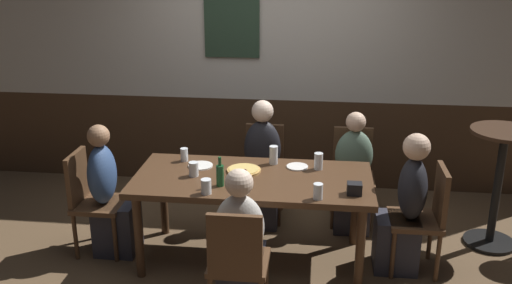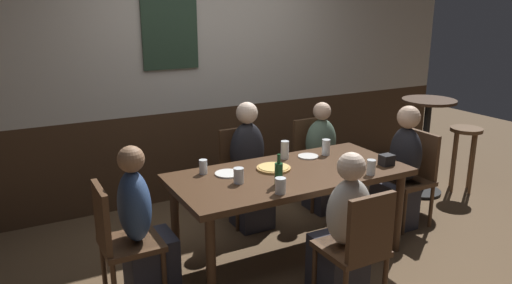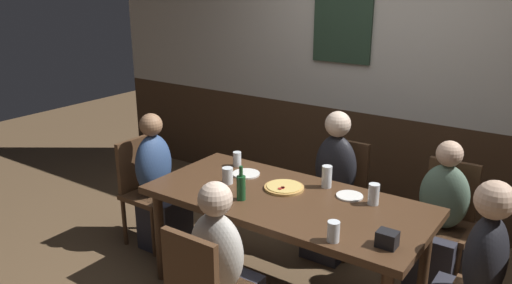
{
  "view_description": "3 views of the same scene",
  "coord_description": "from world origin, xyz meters",
  "px_view_note": "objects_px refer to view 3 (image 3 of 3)",
  "views": [
    {
      "loc": [
        0.51,
        -4.13,
        2.48
      ],
      "look_at": [
        0.02,
        0.07,
        1.01
      ],
      "focal_mm": 39.75,
      "sensor_mm": 36.0,
      "label": 1
    },
    {
      "loc": [
        -1.98,
        -3.09,
        2.04
      ],
      "look_at": [
        -0.24,
        0.12,
        0.99
      ],
      "focal_mm": 34.31,
      "sensor_mm": 36.0,
      "label": 2
    },
    {
      "loc": [
        1.59,
        -2.64,
        2.13
      ],
      "look_at": [
        -0.19,
        -0.08,
        1.11
      ],
      "focal_mm": 35.38,
      "sensor_mm": 36.0,
      "label": 3
    }
  ],
  "objects_px": {
    "beer_bottle_green": "(241,187)",
    "chair_right_far": "(446,215)",
    "person_mid_far": "(332,196)",
    "pint_glass_stout": "(374,195)",
    "beer_glass_tall": "(228,177)",
    "plate_white_small": "(350,196)",
    "beer_glass_half": "(237,160)",
    "dining_table": "(286,208)",
    "person_head_west": "(160,193)",
    "pizza": "(284,187)",
    "chair_head_west": "(145,185)",
    "condiment_caddy": "(387,239)",
    "plate_white_large": "(246,174)",
    "chair_mid_far": "(341,189)",
    "pint_glass_amber": "(333,233)",
    "person_mid_near": "(223,282)",
    "pint_glass_pale": "(217,198)",
    "tumbler_water": "(327,178)",
    "person_right_far": "(438,229)"
  },
  "relations": [
    {
      "from": "pizza",
      "to": "plate_white_small",
      "type": "bearing_deg",
      "value": 17.74
    },
    {
      "from": "dining_table",
      "to": "plate_white_small",
      "type": "height_order",
      "value": "plate_white_small"
    },
    {
      "from": "tumbler_water",
      "to": "condiment_caddy",
      "type": "distance_m",
      "value": 0.85
    },
    {
      "from": "pint_glass_pale",
      "to": "plate_white_small",
      "type": "relative_size",
      "value": 0.64
    },
    {
      "from": "pizza",
      "to": "plate_white_small",
      "type": "distance_m",
      "value": 0.45
    },
    {
      "from": "person_head_west",
      "to": "plate_white_small",
      "type": "bearing_deg",
      "value": 9.09
    },
    {
      "from": "beer_glass_tall",
      "to": "plate_white_large",
      "type": "distance_m",
      "value": 0.21
    },
    {
      "from": "person_head_west",
      "to": "beer_glass_tall",
      "type": "height_order",
      "value": "person_head_west"
    },
    {
      "from": "person_head_west",
      "to": "person_mid_far",
      "type": "distance_m",
      "value": 1.39
    },
    {
      "from": "beer_glass_half",
      "to": "person_mid_near",
      "type": "bearing_deg",
      "value": -57.5
    },
    {
      "from": "beer_glass_half",
      "to": "beer_bottle_green",
      "type": "distance_m",
      "value": 0.63
    },
    {
      "from": "tumbler_water",
      "to": "pint_glass_stout",
      "type": "bearing_deg",
      "value": -11.87
    },
    {
      "from": "beer_glass_tall",
      "to": "pint_glass_pale",
      "type": "bearing_deg",
      "value": -62.79
    },
    {
      "from": "beer_glass_tall",
      "to": "plate_white_small",
      "type": "relative_size",
      "value": 0.65
    },
    {
      "from": "person_head_west",
      "to": "plate_white_small",
      "type": "distance_m",
      "value": 1.59
    },
    {
      "from": "chair_head_west",
      "to": "pizza",
      "type": "distance_m",
      "value": 1.31
    },
    {
      "from": "pint_glass_pale",
      "to": "beer_glass_half",
      "type": "relative_size",
      "value": 1.0
    },
    {
      "from": "dining_table",
      "to": "pint_glass_stout",
      "type": "distance_m",
      "value": 0.58
    },
    {
      "from": "person_mid_far",
      "to": "pizza",
      "type": "xyz_separation_m",
      "value": [
        -0.09,
        -0.58,
        0.25
      ]
    },
    {
      "from": "chair_mid_far",
      "to": "beer_glass_half",
      "type": "distance_m",
      "value": 0.89
    },
    {
      "from": "beer_bottle_green",
      "to": "condiment_caddy",
      "type": "distance_m",
      "value": 1.01
    },
    {
      "from": "pint_glass_pale",
      "to": "plate_white_small",
      "type": "height_order",
      "value": "pint_glass_pale"
    },
    {
      "from": "beer_bottle_green",
      "to": "plate_white_large",
      "type": "height_order",
      "value": "beer_bottle_green"
    },
    {
      "from": "pint_glass_stout",
      "to": "plate_white_small",
      "type": "bearing_deg",
      "value": 173.54
    },
    {
      "from": "pint_glass_stout",
      "to": "plate_white_small",
      "type": "relative_size",
      "value": 0.78
    },
    {
      "from": "chair_right_far",
      "to": "condiment_caddy",
      "type": "distance_m",
      "value": 1.14
    },
    {
      "from": "dining_table",
      "to": "beer_glass_half",
      "type": "height_order",
      "value": "beer_glass_half"
    },
    {
      "from": "pint_glass_pale",
      "to": "plate_white_large",
      "type": "xyz_separation_m",
      "value": [
        -0.16,
        0.53,
        -0.05
      ]
    },
    {
      "from": "person_mid_far",
      "to": "plate_white_large",
      "type": "bearing_deg",
      "value": -131.73
    },
    {
      "from": "chair_right_far",
      "to": "pint_glass_pale",
      "type": "height_order",
      "value": "chair_right_far"
    },
    {
      "from": "dining_table",
      "to": "pint_glass_stout",
      "type": "relative_size",
      "value": 13.58
    },
    {
      "from": "chair_head_west",
      "to": "person_mid_near",
      "type": "height_order",
      "value": "person_mid_near"
    },
    {
      "from": "person_mid_near",
      "to": "pint_glass_pale",
      "type": "xyz_separation_m",
      "value": [
        -0.3,
        0.34,
        0.33
      ]
    },
    {
      "from": "person_mid_near",
      "to": "dining_table",
      "type": "bearing_deg",
      "value": 90.0
    },
    {
      "from": "person_mid_near",
      "to": "beer_glass_tall",
      "type": "relative_size",
      "value": 9.46
    },
    {
      "from": "beer_bottle_green",
      "to": "chair_right_far",
      "type": "bearing_deg",
      "value": 44.87
    },
    {
      "from": "chair_head_west",
      "to": "chair_mid_far",
      "type": "bearing_deg",
      "value": 32.1
    },
    {
      "from": "beer_glass_tall",
      "to": "beer_bottle_green",
      "type": "xyz_separation_m",
      "value": [
        0.24,
        -0.17,
        0.04
      ]
    },
    {
      "from": "beer_glass_half",
      "to": "pint_glass_stout",
      "type": "xyz_separation_m",
      "value": [
        1.14,
        -0.06,
        0.02
      ]
    },
    {
      "from": "plate_white_small",
      "to": "chair_right_far",
      "type": "bearing_deg",
      "value": 51.09
    },
    {
      "from": "chair_right_far",
      "to": "person_right_far",
      "type": "xyz_separation_m",
      "value": [
        0.0,
        -0.16,
        -0.04
      ]
    },
    {
      "from": "person_mid_far",
      "to": "pint_glass_stout",
      "type": "bearing_deg",
      "value": -42.1
    },
    {
      "from": "chair_head_west",
      "to": "plate_white_large",
      "type": "bearing_deg",
      "value": 11.16
    },
    {
      "from": "chair_head_west",
      "to": "condiment_caddy",
      "type": "height_order",
      "value": "chair_head_west"
    },
    {
      "from": "person_head_west",
      "to": "person_right_far",
      "type": "distance_m",
      "value": 2.15
    },
    {
      "from": "chair_mid_far",
      "to": "beer_glass_tall",
      "type": "height_order",
      "value": "chair_mid_far"
    },
    {
      "from": "tumbler_water",
      "to": "pizza",
      "type": "bearing_deg",
      "value": -138.87
    },
    {
      "from": "person_head_west",
      "to": "pint_glass_amber",
      "type": "distance_m",
      "value": 1.79
    },
    {
      "from": "person_head_west",
      "to": "person_right_far",
      "type": "xyz_separation_m",
      "value": [
        2.03,
        0.69,
        -0.02
      ]
    },
    {
      "from": "person_mid_near",
      "to": "person_right_far",
      "type": "bearing_deg",
      "value": 58.88
    }
  ]
}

